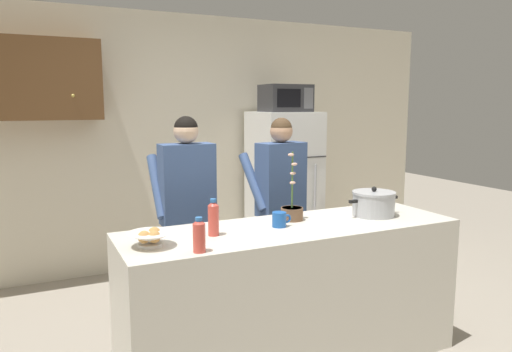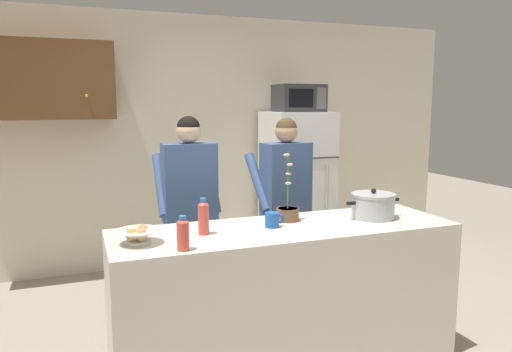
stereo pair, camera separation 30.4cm
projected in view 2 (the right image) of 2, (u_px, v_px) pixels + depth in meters
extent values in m
cube|color=beige|center=(199.00, 141.00, 5.13)|extent=(6.00, 0.12, 2.60)
cube|color=brown|center=(28.00, 80.00, 4.28)|extent=(1.47, 0.34, 0.71)
sphere|color=gold|center=(87.00, 96.00, 4.31)|extent=(0.03, 0.03, 0.03)
cube|color=silver|center=(285.00, 295.00, 3.13)|extent=(2.21, 0.68, 0.92)
cube|color=white|center=(297.00, 188.00, 5.12)|extent=(0.64, 0.64, 1.61)
cube|color=#333333|center=(311.00, 158.00, 4.77)|extent=(0.63, 0.01, 0.01)
cylinder|color=#B2B2B7|center=(327.00, 200.00, 4.87)|extent=(0.02, 0.02, 0.73)
cube|color=#2D2D30|center=(299.00, 98.00, 4.96)|extent=(0.48, 0.36, 0.28)
cube|color=black|center=(301.00, 98.00, 4.77)|extent=(0.26, 0.01, 0.18)
cube|color=#59595B|center=(322.00, 98.00, 4.85)|extent=(0.11, 0.01, 0.21)
cylinder|color=black|center=(200.00, 269.00, 3.83)|extent=(0.11, 0.11, 0.78)
cylinder|color=black|center=(183.00, 271.00, 3.78)|extent=(0.11, 0.11, 0.78)
cube|color=#3F598C|center=(190.00, 183.00, 3.70)|extent=(0.41, 0.20, 0.62)
sphere|color=beige|center=(188.00, 131.00, 3.64)|extent=(0.19, 0.19, 0.19)
sphere|color=black|center=(188.00, 128.00, 3.64)|extent=(0.18, 0.18, 0.18)
cylinder|color=#3F598C|center=(211.00, 182.00, 3.89)|extent=(0.08, 0.37, 0.48)
cylinder|color=#3F598C|center=(161.00, 185.00, 3.75)|extent=(0.08, 0.37, 0.48)
cylinder|color=#726656|center=(292.00, 258.00, 4.12)|extent=(0.11, 0.11, 0.77)
cylinder|color=#726656|center=(278.00, 261.00, 4.05)|extent=(0.11, 0.11, 0.77)
cube|color=#3F598C|center=(286.00, 179.00, 3.98)|extent=(0.43, 0.27, 0.61)
sphere|color=tan|center=(286.00, 131.00, 3.92)|extent=(0.19, 0.19, 0.19)
sphere|color=#4C3823|center=(286.00, 129.00, 3.92)|extent=(0.18, 0.18, 0.18)
cylinder|color=#3F598C|center=(297.00, 178.00, 4.19)|extent=(0.14, 0.37, 0.47)
cylinder|color=#3F598C|center=(258.00, 182.00, 3.99)|extent=(0.14, 0.37, 0.47)
cylinder|color=#ADAFB5|center=(373.00, 207.00, 3.29)|extent=(0.29, 0.29, 0.15)
cylinder|color=#ADAFB5|center=(373.00, 195.00, 3.27)|extent=(0.30, 0.30, 0.02)
sphere|color=black|center=(374.00, 191.00, 3.27)|extent=(0.04, 0.04, 0.04)
cube|color=black|center=(351.00, 203.00, 3.22)|extent=(0.06, 0.02, 0.02)
cube|color=black|center=(395.00, 200.00, 3.34)|extent=(0.06, 0.02, 0.02)
cylinder|color=#1E59B2|center=(272.00, 220.00, 3.04)|extent=(0.09, 0.09, 0.10)
torus|color=#1E59B2|center=(280.00, 219.00, 3.06)|extent=(0.06, 0.01, 0.06)
cylinder|color=white|center=(138.00, 242.00, 2.69)|extent=(0.14, 0.14, 0.02)
cone|color=white|center=(138.00, 235.00, 2.68)|extent=(0.25, 0.25, 0.06)
sphere|color=tan|center=(131.00, 234.00, 2.64)|extent=(0.07, 0.07, 0.07)
sphere|color=tan|center=(143.00, 231.00, 2.72)|extent=(0.07, 0.07, 0.07)
sphere|color=tan|center=(141.00, 234.00, 2.64)|extent=(0.07, 0.07, 0.07)
cylinder|color=#D84C3F|center=(204.00, 220.00, 2.87)|extent=(0.06, 0.06, 0.18)
cone|color=#D84C3F|center=(203.00, 202.00, 2.85)|extent=(0.06, 0.06, 0.03)
cylinder|color=#3372BF|center=(203.00, 200.00, 2.85)|extent=(0.04, 0.04, 0.02)
cylinder|color=#D84C3F|center=(183.00, 236.00, 2.55)|extent=(0.07, 0.07, 0.15)
cone|color=#D84C3F|center=(183.00, 220.00, 2.54)|extent=(0.07, 0.07, 0.02)
cylinder|color=#3372BF|center=(183.00, 218.00, 2.54)|extent=(0.04, 0.04, 0.02)
cylinder|color=brown|center=(288.00, 214.00, 3.21)|extent=(0.15, 0.15, 0.09)
cylinder|color=#38281E|center=(288.00, 209.00, 3.21)|extent=(0.14, 0.14, 0.01)
cylinder|color=#4C7238|center=(288.00, 180.00, 3.18)|extent=(0.01, 0.01, 0.38)
ellipsoid|color=#D8A58C|center=(288.00, 183.00, 3.18)|extent=(0.04, 0.03, 0.02)
ellipsoid|color=#D8A58C|center=(289.00, 174.00, 3.18)|extent=(0.04, 0.03, 0.02)
ellipsoid|color=#D8A58C|center=(290.00, 165.00, 3.15)|extent=(0.04, 0.03, 0.02)
ellipsoid|color=#D8A58C|center=(287.00, 155.00, 3.15)|extent=(0.04, 0.03, 0.02)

